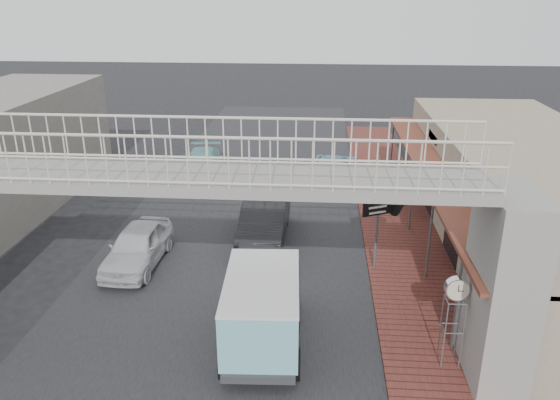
% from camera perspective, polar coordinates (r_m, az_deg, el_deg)
% --- Properties ---
extents(ground, '(120.00, 120.00, 0.00)m').
position_cam_1_polar(ground, '(18.47, -6.29, -8.87)').
color(ground, black).
rests_on(ground, ground).
extents(road_strip, '(10.00, 60.00, 0.01)m').
position_cam_1_polar(road_strip, '(18.47, -6.29, -8.86)').
color(road_strip, black).
rests_on(road_strip, ground).
extents(sidewalk, '(3.00, 40.00, 0.10)m').
position_cam_1_polar(sidewalk, '(21.07, 12.98, -5.21)').
color(sidewalk, brown).
rests_on(sidewalk, ground).
extents(shophouse_row, '(7.20, 18.00, 4.00)m').
position_cam_1_polar(shophouse_row, '(22.36, 24.43, 0.39)').
color(shophouse_row, gray).
rests_on(shophouse_row, ground).
extents(footbridge, '(16.40, 2.40, 6.34)m').
position_cam_1_polar(footbridge, '(13.54, -9.86, -5.53)').
color(footbridge, gray).
rests_on(footbridge, ground).
extents(white_hatchback, '(1.79, 4.20, 1.42)m').
position_cam_1_polar(white_hatchback, '(20.04, -14.68, -4.68)').
color(white_hatchback, silver).
rests_on(white_hatchback, ground).
extents(dark_sedan, '(1.71, 4.88, 1.61)m').
position_cam_1_polar(dark_sedan, '(21.34, -1.65, -2.07)').
color(dark_sedan, black).
rests_on(dark_sedan, ground).
extents(angkot_curb, '(2.76, 4.93, 1.30)m').
position_cam_1_polar(angkot_curb, '(28.39, 5.49, 3.44)').
color(angkot_curb, '#679DB4').
rests_on(angkot_curb, ground).
extents(angkot_far, '(2.40, 4.87, 1.36)m').
position_cam_1_polar(angkot_far, '(28.89, -8.15, 3.69)').
color(angkot_far, '#68B2B4').
rests_on(angkot_far, ground).
extents(angkot_van, '(2.21, 4.47, 2.15)m').
position_cam_1_polar(angkot_van, '(14.93, -1.84, -10.48)').
color(angkot_van, black).
rests_on(angkot_van, ground).
extents(motorcycle_near, '(1.77, 1.11, 0.88)m').
position_cam_1_polar(motorcycle_near, '(25.14, 9.55, 0.63)').
color(motorcycle_near, black).
rests_on(motorcycle_near, sidewalk).
extents(motorcycle_far, '(1.97, 1.06, 1.14)m').
position_cam_1_polar(motorcycle_far, '(28.06, 11.15, 2.96)').
color(motorcycle_far, black).
rests_on(motorcycle_far, sidewalk).
extents(street_clock, '(0.62, 0.50, 2.50)m').
position_cam_1_polar(street_clock, '(14.37, 17.95, -9.21)').
color(street_clock, '#59595B').
rests_on(street_clock, sidewalk).
extents(arrow_sign, '(1.80, 1.24, 2.99)m').
position_cam_1_polar(arrow_sign, '(18.90, 12.21, -0.08)').
color(arrow_sign, '#59595B').
rests_on(arrow_sign, sidewalk).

